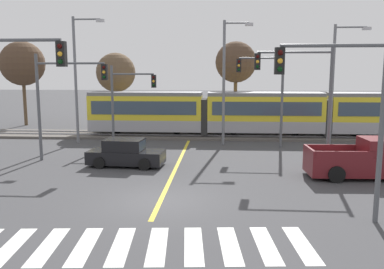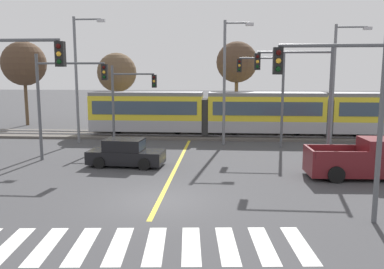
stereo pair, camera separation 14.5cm
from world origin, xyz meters
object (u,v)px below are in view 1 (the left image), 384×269
object	(u,v)px
traffic_light_far_right	(267,86)
traffic_light_mid_left	(61,91)
sedan_crossing	(126,154)
street_lamp_west	(78,73)
traffic_light_near_right	(347,100)
bare_tree_far_west	(22,64)
street_lamp_centre	(226,76)
traffic_light_far_left	(128,94)
bare_tree_west	(116,73)
traffic_light_mid_right	(305,86)
pickup_truck	(365,161)
bare_tree_east	(236,63)
traffic_light_near_left	(2,93)
light_rail_tram	(264,112)
street_lamp_east	(336,77)

from	to	relation	value
traffic_light_far_right	traffic_light_mid_left	bearing A→B (deg)	-156.96
sedan_crossing	street_lamp_west	size ratio (longest dim) A/B	0.47
traffic_light_far_right	street_lamp_west	xyz separation A→B (m)	(-13.50, 0.73, 0.88)
traffic_light_near_right	bare_tree_far_west	world-z (taller)	bare_tree_far_west
street_lamp_west	street_lamp_centre	xyz separation A→B (m)	(10.70, 0.13, -0.20)
bare_tree_far_west	traffic_light_far_left	bearing A→B (deg)	-38.60
traffic_light_near_right	bare_tree_west	bearing A→B (deg)	121.57
traffic_light_far_left	traffic_light_mid_right	distance (m)	12.63
traffic_light_near_right	street_lamp_centre	distance (m)	15.61
pickup_truck	traffic_light_mid_left	bearing A→B (deg)	170.44
sedan_crossing	traffic_light_mid_left	world-z (taller)	traffic_light_mid_left
bare_tree_west	bare_tree_east	world-z (taller)	bare_tree_east
sedan_crossing	bare_tree_west	distance (m)	15.70
traffic_light_near_right	bare_tree_west	distance (m)	26.22
traffic_light_mid_left	pickup_truck	bearing A→B (deg)	-9.56
traffic_light_near_right	traffic_light_far_left	bearing A→B (deg)	127.01
sedan_crossing	traffic_light_mid_left	distance (m)	5.34
traffic_light_near_right	street_lamp_west	distance (m)	20.91
traffic_light_near_left	bare_tree_far_west	xyz separation A→B (m)	(-11.09, 23.99, 1.53)
traffic_light_near_right	pickup_truck	bearing A→B (deg)	64.76
traffic_light_far_right	street_lamp_west	distance (m)	13.55
traffic_light_mid_left	bare_tree_far_west	bearing A→B (deg)	122.71
traffic_light_mid_right	bare_tree_west	distance (m)	19.63
light_rail_tram	traffic_light_far_left	xyz separation A→B (m)	(-10.09, -4.03, 1.61)
sedan_crossing	traffic_light_near_left	bearing A→B (deg)	-110.71
bare_tree_far_west	bare_tree_east	xyz separation A→B (m)	(20.47, -1.11, 0.06)
pickup_truck	traffic_light_near_right	world-z (taller)	traffic_light_near_right
pickup_truck	bare_tree_west	size ratio (longest dim) A/B	0.79
traffic_light_near_right	bare_tree_far_west	size ratio (longest dim) A/B	0.79
traffic_light_near_left	street_lamp_centre	bearing A→B (deg)	60.06
traffic_light_near_left	street_lamp_east	world-z (taller)	street_lamp_east
street_lamp_east	bare_tree_west	bearing A→B (deg)	158.28
street_lamp_east	bare_tree_east	xyz separation A→B (m)	(-6.76, 7.98, 1.20)
traffic_light_mid_right	street_lamp_east	distance (m)	7.54
traffic_light_mid_left	traffic_light_far_right	size ratio (longest dim) A/B	0.95
bare_tree_west	street_lamp_centre	bearing A→B (deg)	-36.29
traffic_light_far_left	street_lamp_east	xyz separation A→B (m)	(14.68, 0.93, 1.19)
traffic_light_mid_left	bare_tree_far_west	xyz separation A→B (m)	(-9.93, 15.47, 1.88)
traffic_light_far_left	traffic_light_far_right	bearing A→B (deg)	-1.03
traffic_light_far_left	street_lamp_east	bearing A→B (deg)	3.62
traffic_light_mid_left	traffic_light_far_right	distance (m)	13.48
traffic_light_far_left	traffic_light_near_left	distance (m)	14.07
pickup_truck	bare_tree_far_west	size ratio (longest dim) A/B	0.67
light_rail_tram	traffic_light_mid_left	distance (m)	15.98
traffic_light_mid_left	traffic_light_near_left	bearing A→B (deg)	-82.26
light_rail_tram	bare_tree_east	xyz separation A→B (m)	(-2.16, 4.88, 4.00)
light_rail_tram	street_lamp_east	distance (m)	6.21
pickup_truck	bare_tree_west	xyz separation A→B (m)	(-16.64, 16.13, 4.29)
pickup_truck	traffic_light_mid_right	distance (m)	5.05
pickup_truck	traffic_light_near_left	bearing A→B (deg)	-159.31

